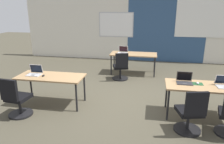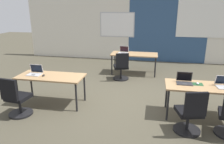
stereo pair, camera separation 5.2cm
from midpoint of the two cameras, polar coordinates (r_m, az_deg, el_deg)
ground_plane at (r=5.70m, az=3.83°, el=-7.05°), size 24.00×24.00×0.00m
back_wall_assembly at (r=9.41m, az=7.70°, el=11.57°), size 10.00×0.27×2.80m
desk_near_left at (r=5.41m, az=-15.60°, el=-1.55°), size 1.60×0.70×0.72m
desk_near_right at (r=4.99m, az=23.44°, el=-4.03°), size 1.60×0.70×0.72m
desk_far_center at (r=7.57m, az=6.11°, el=4.41°), size 1.60×0.70×0.72m
laptop_near_left_end at (r=5.60m, az=-19.45°, el=-0.09°), size 0.33×0.28×0.23m
mouse_near_left_end at (r=5.41m, az=-17.43°, el=-0.86°), size 0.07×0.11×0.03m
chair_near_left_end at (r=5.14m, az=-23.64°, el=-6.85°), size 0.52×0.56×0.92m
laptop_far_left at (r=7.64m, az=3.25°, el=5.44°), size 0.36×0.32×0.24m
chair_far_left at (r=6.96m, az=2.67°, el=0.90°), size 0.55×0.61×0.92m
laptop_near_right_inner at (r=4.96m, az=18.90°, el=-2.24°), size 0.33×0.28×0.24m
mousepad_near_right_inner at (r=5.01m, az=21.97°, el=-2.99°), size 0.22×0.19×0.00m
mouse_near_right_inner at (r=5.00m, az=22.00°, el=-2.79°), size 0.06×0.10×0.03m
chair_near_right_inner at (r=4.38m, az=20.25°, el=-10.73°), size 0.53×0.59×0.92m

